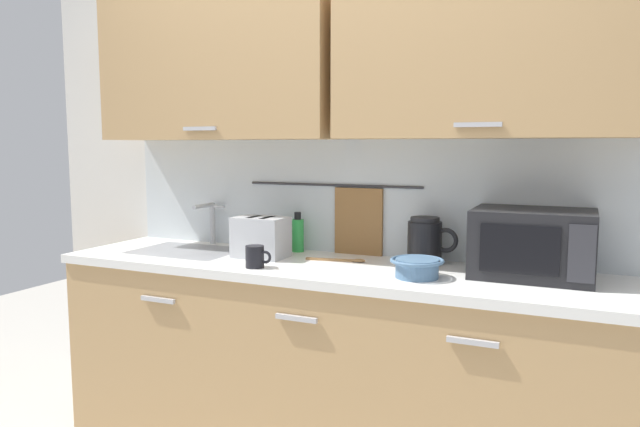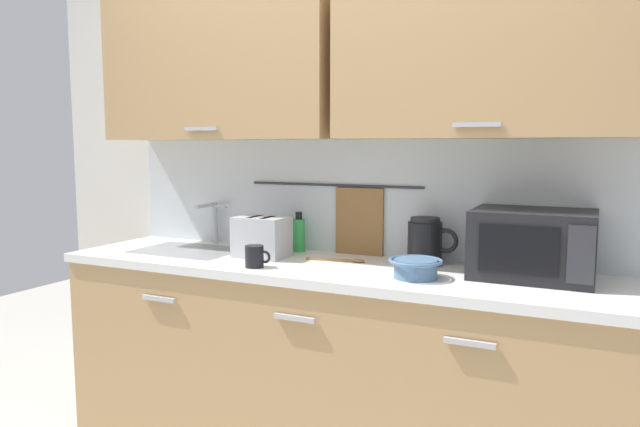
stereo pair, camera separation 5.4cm
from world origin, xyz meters
TOP-DOWN VIEW (x-y plane):
  - counter_unit at (-0.01, 0.30)m, footprint 2.53×0.64m
  - back_wall_assembly at (0.00, 0.53)m, footprint 3.70×0.41m
  - sink_faucet at (-0.78, 0.53)m, footprint 0.09×0.17m
  - microwave at (0.84, 0.41)m, footprint 0.46×0.35m
  - electric_kettle at (0.39, 0.49)m, footprint 0.23×0.16m
  - dish_soap_bottle at (-0.26, 0.53)m, footprint 0.06×0.06m
  - mug_near_sink at (-0.25, 0.11)m, footprint 0.12×0.08m
  - mixing_bowl at (0.43, 0.20)m, footprint 0.21×0.21m
  - toaster at (-0.35, 0.32)m, footprint 0.26×0.17m
  - wooden_spoon at (0.04, 0.39)m, footprint 0.28×0.08m

SIDE VIEW (x-z plane):
  - counter_unit at x=-0.01m, z-range 0.01..0.91m
  - wooden_spoon at x=0.04m, z-range 0.90..0.91m
  - mixing_bowl at x=0.43m, z-range 0.91..0.98m
  - mug_near_sink at x=-0.25m, z-range 0.90..1.00m
  - dish_soap_bottle at x=-0.26m, z-range 0.89..1.08m
  - toaster at x=-0.35m, z-range 0.90..1.09m
  - electric_kettle at x=0.39m, z-range 0.90..1.11m
  - microwave at x=0.84m, z-range 0.90..1.17m
  - sink_faucet at x=-0.78m, z-range 0.93..1.15m
  - back_wall_assembly at x=0.00m, z-range 0.27..2.77m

